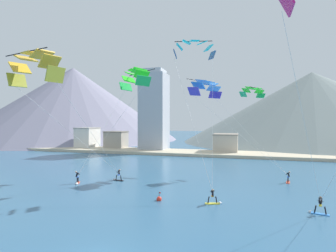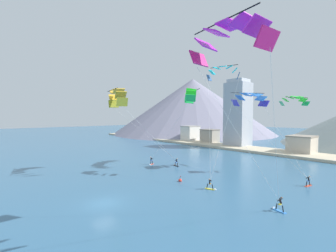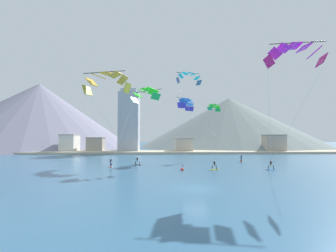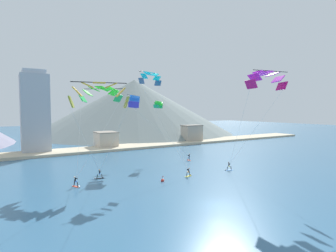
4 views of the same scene
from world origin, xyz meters
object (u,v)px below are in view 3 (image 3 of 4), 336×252
(kitesurfer_near_trail, at_px, (111,165))
(kitesurfer_far_right, at_px, (216,167))
(parafoil_kite_near_lead, at_px, (294,53))
(parafoil_kite_near_trail, at_px, (145,94))
(parafoil_kite_mid_center, at_px, (107,81))
(kitesurfer_near_lead, at_px, (270,167))
(parafoil_kite_distant_high_outer, at_px, (214,107))
(kitesurfer_far_left, at_px, (241,160))
(race_marker_buoy, at_px, (182,169))
(kitesurfer_mid_center, at_px, (136,163))
(parafoil_kite_far_left, at_px, (187,103))
(parafoil_kite_far_right, at_px, (189,77))

(kitesurfer_near_trail, xyz_separation_m, kitesurfer_far_right, (18.63, -3.64, -0.06))
(parafoil_kite_near_lead, relative_size, parafoil_kite_near_trail, 1.14)
(parafoil_kite_mid_center, bearing_deg, parafoil_kite_near_trail, 72.24)
(kitesurfer_near_lead, distance_m, kitesurfer_near_trail, 28.15)
(parafoil_kite_mid_center, distance_m, parafoil_kite_distant_high_outer, 32.00)
(kitesurfer_far_left, height_order, kitesurfer_far_right, kitesurfer_far_right)
(kitesurfer_far_left, xyz_separation_m, race_marker_buoy, (-14.51, -12.61, -0.29))
(parafoil_kite_distant_high_outer, bearing_deg, parafoil_kite_near_trail, -152.70)
(kitesurfer_near_trail, xyz_separation_m, parafoil_kite_mid_center, (1.15, -8.56, 13.52))
(kitesurfer_near_trail, distance_m, kitesurfer_mid_center, 5.38)
(kitesurfer_far_left, height_order, parafoil_kite_near_trail, parafoil_kite_near_trail)
(parafoil_kite_distant_high_outer, bearing_deg, parafoil_kite_far_left, -165.85)
(parafoil_kite_distant_high_outer, height_order, race_marker_buoy, parafoil_kite_distant_high_outer)
(kitesurfer_far_right, bearing_deg, kitesurfer_near_lead, -1.73)
(parafoil_kite_far_left, xyz_separation_m, parafoil_kite_far_right, (-0.46, -8.88, 4.07))
(kitesurfer_far_left, height_order, parafoil_kite_far_left, parafoil_kite_far_left)
(parafoil_kite_near_lead, bearing_deg, kitesurfer_near_lead, 85.81)
(kitesurfer_far_left, bearing_deg, parafoil_kite_mid_center, -146.96)
(kitesurfer_near_trail, distance_m, parafoil_kite_far_left, 24.35)
(parafoil_kite_near_lead, height_order, parafoil_kite_mid_center, parafoil_kite_near_lead)
(kitesurfer_near_trail, relative_size, parafoil_kite_far_right, 0.10)
(kitesurfer_near_trail, xyz_separation_m, race_marker_buoy, (12.87, -4.11, -0.36))
(parafoil_kite_near_trail, distance_m, parafoil_kite_far_right, 9.98)
(parafoil_kite_far_left, relative_size, parafoil_kite_far_right, 0.80)
(parafoil_kite_near_lead, xyz_separation_m, parafoil_kite_mid_center, (-26.06, 4.39, -2.87))
(kitesurfer_near_trail, bearing_deg, parafoil_kite_near_lead, -25.44)
(kitesurfer_far_right, xyz_separation_m, parafoil_kite_far_left, (-3.07, 16.65, 13.53))
(kitesurfer_near_trail, bearing_deg, parafoil_kite_distant_high_outer, 32.94)
(kitesurfer_mid_center, height_order, parafoil_kite_near_lead, parafoil_kite_near_lead)
(parafoil_kite_far_right, bearing_deg, parafoil_kite_near_trail, 168.38)
(kitesurfer_mid_center, bearing_deg, kitesurfer_near_trail, -143.32)
(kitesurfer_mid_center, height_order, parafoil_kite_mid_center, parafoil_kite_mid_center)
(kitesurfer_far_left, relative_size, parafoil_kite_far_left, 0.12)
(kitesurfer_near_trail, distance_m, parafoil_kite_near_lead, 34.31)
(kitesurfer_mid_center, relative_size, parafoil_kite_far_right, 0.10)
(kitesurfer_far_left, xyz_separation_m, parafoil_kite_far_right, (-12.27, -4.38, 17.62))
(kitesurfer_near_trail, xyz_separation_m, parafoil_kite_near_trail, (5.82, 6.03, 14.43))
(kitesurfer_far_right, bearing_deg, kitesurfer_far_left, 54.26)
(kitesurfer_near_lead, height_order, parafoil_kite_mid_center, parafoil_kite_mid_center)
(parafoil_kite_far_right, xyz_separation_m, parafoil_kite_distant_high_outer, (7.84, 10.74, -4.72))
(kitesurfer_near_lead, bearing_deg, parafoil_kite_near_lead, -94.19)
(parafoil_kite_near_trail, bearing_deg, parafoil_kite_far_right, -11.62)
(parafoil_kite_mid_center, height_order, parafoil_kite_far_left, parafoil_kite_mid_center)
(parafoil_kite_far_right, height_order, race_marker_buoy, parafoil_kite_far_right)
(parafoil_kite_mid_center, bearing_deg, kitesurfer_near_trail, 97.65)
(parafoil_kite_near_lead, height_order, race_marker_buoy, parafoil_kite_near_lead)
(kitesurfer_mid_center, distance_m, kitesurfer_far_left, 23.65)
(kitesurfer_mid_center, bearing_deg, race_marker_buoy, -40.59)
(parafoil_kite_mid_center, distance_m, parafoil_kite_far_left, 25.94)
(kitesurfer_far_right, height_order, parafoil_kite_near_trail, parafoil_kite_near_trail)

